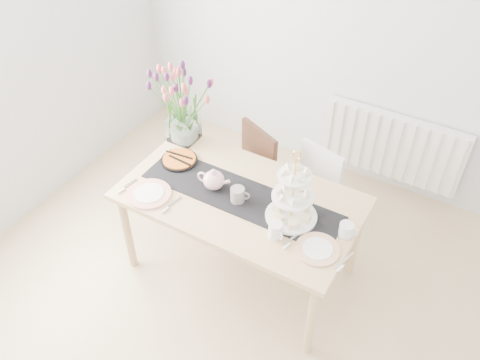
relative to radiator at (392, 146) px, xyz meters
The scene contains 15 objects.
room_shell 2.40m from the radiator, 102.86° to the right, with size 4.50×4.50×4.50m.
radiator is the anchor object (origin of this frame).
dining_table 1.61m from the radiator, 113.46° to the right, with size 1.60×0.90×0.75m.
chair_brown 1.27m from the radiator, 134.56° to the right, with size 0.53×0.53×0.81m.
chair_white 0.91m from the radiator, 114.41° to the right, with size 0.47×0.47×0.77m.
table_runner 1.62m from the radiator, 113.46° to the right, with size 1.40×0.35×0.01m, color black.
tulip_vase 1.87m from the radiator, 139.74° to the right, with size 0.70×0.70×0.61m.
cake_stand 1.56m from the radiator, 99.83° to the right, with size 0.33×0.33×0.49m.
teapot 1.74m from the radiator, 119.25° to the right, with size 0.23×0.19×0.15m, color silver, non-canonical shape.
cream_jug 1.48m from the radiator, 85.99° to the right, with size 0.09×0.09×0.09m, color white.
tart_tin 1.85m from the radiator, 131.23° to the right, with size 0.27×0.27×0.03m.
mug_grey 1.68m from the radiator, 112.50° to the right, with size 0.09×0.09×0.11m, color gray.
mug_white 1.72m from the radiator, 99.20° to the right, with size 0.09×0.09×0.11m, color white.
plate_left 2.13m from the radiator, 123.71° to the right, with size 0.30×0.30×0.02m, color white.
plate_right 1.66m from the radiator, 89.94° to the right, with size 0.27×0.27×0.01m, color silver.
Camera 1 is at (1.11, -1.41, 3.08)m, focal length 38.00 mm.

